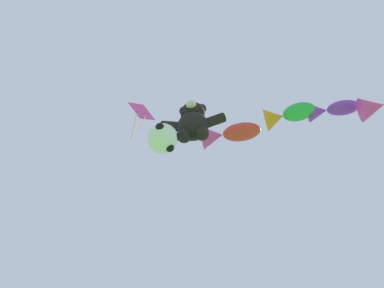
{
  "coord_description": "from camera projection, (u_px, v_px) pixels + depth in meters",
  "views": [
    {
      "loc": [
        1.31,
        0.08,
        1.69
      ],
      "look_at": [
        0.35,
        6.4,
        12.99
      ],
      "focal_mm": 40.0,
      "sensor_mm": 36.0,
      "label": 1
    }
  ],
  "objects": [
    {
      "name": "teddy_bear_kite",
      "position": [
        193.0,
        122.0,
        13.95
      ],
      "size": [
        2.18,
        0.96,
        2.21
      ],
      "color": "black"
    },
    {
      "name": "soccer_ball_kite",
      "position": [
        163.0,
        139.0,
        12.67
      ],
      "size": [
        1.02,
        1.01,
        0.94
      ],
      "color": "white"
    },
    {
      "name": "fish_kite_crimson",
      "position": [
        227.0,
        134.0,
        16.64
      ],
      "size": [
        2.3,
        0.95,
        0.93
      ],
      "color": "red"
    },
    {
      "name": "fish_kite_emerald",
      "position": [
        286.0,
        115.0,
        16.63
      ],
      "size": [
        2.04,
        1.08,
        0.91
      ],
      "color": "green"
    },
    {
      "name": "fish_kite_violet",
      "position": [
        331.0,
        110.0,
        16.63
      ],
      "size": [
        1.97,
        0.76,
        0.75
      ],
      "color": "purple"
    },
    {
      "name": "diamond_kite",
      "position": [
        141.0,
        113.0,
        17.5
      ],
      "size": [
        0.95,
        0.97,
        2.82
      ],
      "color": "#E53F9E"
    }
  ]
}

